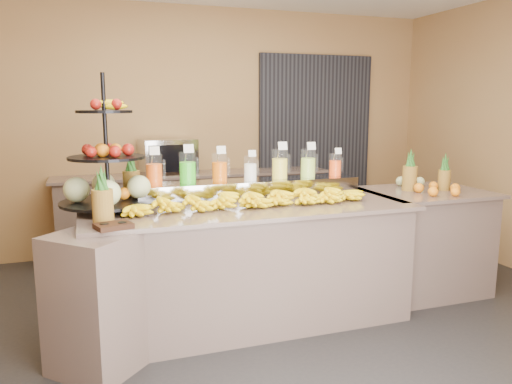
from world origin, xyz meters
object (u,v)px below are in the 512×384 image
fruit_stand (115,176)px  condiment_caddy (113,226)px  banana_heap (249,197)px  right_fruit_pile (432,184)px  oven_warmer (168,157)px  pitcher_tray (250,189)px

fruit_stand → condiment_caddy: size_ratio=4.59×
banana_heap → fruit_stand: size_ratio=1.94×
right_fruit_pile → oven_warmer: size_ratio=0.71×
oven_warmer → condiment_caddy: bearing=-112.8°
banana_heap → condiment_caddy: (-1.02, -0.38, -0.05)m
pitcher_tray → banana_heap: size_ratio=0.97×
condiment_caddy → oven_warmer: bearing=73.0°
pitcher_tray → banana_heap: banana_heap is taller
banana_heap → condiment_caddy: bearing=-159.7°
fruit_stand → right_fruit_pile: fruit_stand is taller
condiment_caddy → oven_warmer: 2.49m
fruit_stand → banana_heap: bearing=-23.6°
banana_heap → fruit_stand: bearing=166.1°
fruit_stand → right_fruit_pile: bearing=-13.1°
oven_warmer → banana_heap: bearing=-87.6°
pitcher_tray → right_fruit_pile: right_fruit_pile is taller
fruit_stand → pitcher_tray: bearing=-4.8°
pitcher_tray → oven_warmer: (-0.41, 1.67, 0.12)m
pitcher_tray → condiment_caddy: 1.34m
pitcher_tray → oven_warmer: oven_warmer is taller
banana_heap → right_fruit_pile: (1.72, 0.08, -0.00)m
condiment_caddy → pitcher_tray: bearing=31.9°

